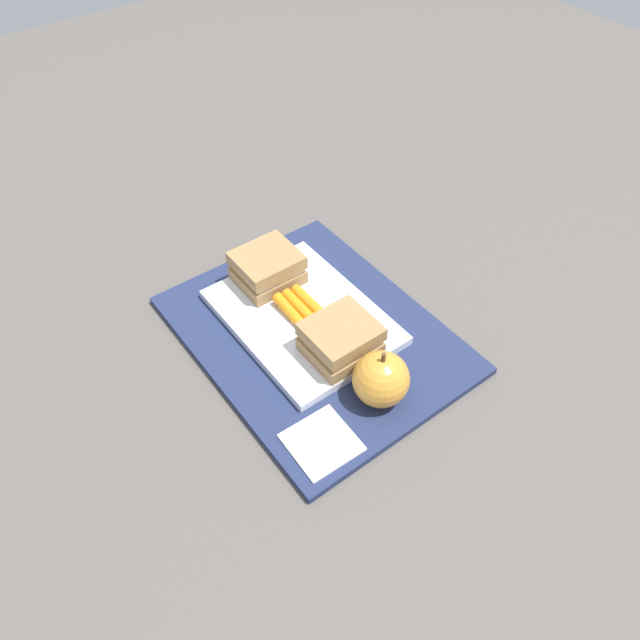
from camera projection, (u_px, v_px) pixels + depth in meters
name	position (u px, v px, depth m)	size (l,w,h in m)	color
ground_plane	(314.00, 337.00, 0.76)	(2.40, 2.40, 0.00)	#56514C
lunchbag_mat	(314.00, 334.00, 0.76)	(0.36, 0.28, 0.01)	navy
food_tray	(302.00, 317.00, 0.77)	(0.23, 0.17, 0.01)	white
sandwich_half_left	(267.00, 268.00, 0.79)	(0.07, 0.08, 0.04)	#9E7A4C
sandwich_half_right	(341.00, 339.00, 0.70)	(0.07, 0.08, 0.04)	#9E7A4C
carrot_sticks_bundle	(303.00, 310.00, 0.76)	(0.08, 0.04, 0.02)	orange
apple	(381.00, 379.00, 0.67)	(0.07, 0.07, 0.08)	gold
paper_napkin	(322.00, 442.00, 0.65)	(0.07, 0.07, 0.00)	white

